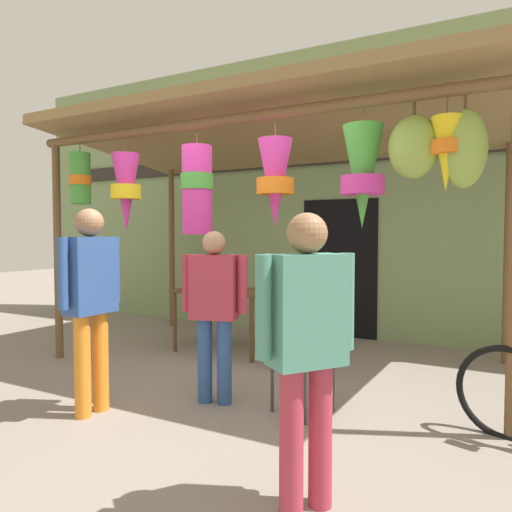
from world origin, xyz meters
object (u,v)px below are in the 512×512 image
folding_chair (309,351)px  vendor_in_orange (91,293)px  flower_heap_on_table (222,285)px  shopper_by_bananas (214,303)px  wicker_basket_by_table (290,359)px  passerby_at_right (307,337)px  display_table (224,296)px

folding_chair → vendor_in_orange: bearing=-149.9°
flower_heap_on_table → folding_chair: flower_heap_on_table is taller
shopper_by_bananas → folding_chair: bearing=16.2°
folding_chair → flower_heap_on_table: bearing=141.1°
vendor_in_orange → shopper_by_bananas: size_ratio=1.12×
wicker_basket_by_table → vendor_in_orange: vendor_in_orange is taller
wicker_basket_by_table → shopper_by_bananas: size_ratio=0.32×
flower_heap_on_table → passerby_at_right: size_ratio=0.37×
wicker_basket_by_table → vendor_in_orange: 2.39m
folding_chair → vendor_in_orange: size_ratio=0.49×
folding_chair → vendor_in_orange: vendor_in_orange is taller
folding_chair → shopper_by_bananas: shopper_by_bananas is taller
shopper_by_bananas → passerby_at_right: passerby_at_right is taller
folding_chair → passerby_at_right: size_ratio=0.52×
wicker_basket_by_table → vendor_in_orange: (-0.93, -2.01, 0.92)m
wicker_basket_by_table → vendor_in_orange: size_ratio=0.29×
wicker_basket_by_table → display_table: bearing=166.0°
shopper_by_bananas → passerby_at_right: 1.71m
flower_heap_on_table → vendor_in_orange: (0.17, -2.31, 0.16)m
folding_chair → wicker_basket_by_table: (-0.64, 1.10, -0.41)m
flower_heap_on_table → shopper_by_bananas: size_ratio=0.39×
flower_heap_on_table → wicker_basket_by_table: size_ratio=1.22×
display_table → wicker_basket_by_table: 1.22m
passerby_at_right → wicker_basket_by_table: bearing=115.1°
wicker_basket_by_table → passerby_at_right: 2.83m
display_table → shopper_by_bananas: (0.87, -1.58, 0.19)m
display_table → passerby_at_right: size_ratio=0.75×
folding_chair → wicker_basket_by_table: size_ratio=1.73×
display_table → passerby_at_right: (2.17, -2.70, 0.24)m
shopper_by_bananas → display_table: bearing=118.7°
display_table → folding_chair: folding_chair is taller
display_table → vendor_in_orange: vendor_in_orange is taller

